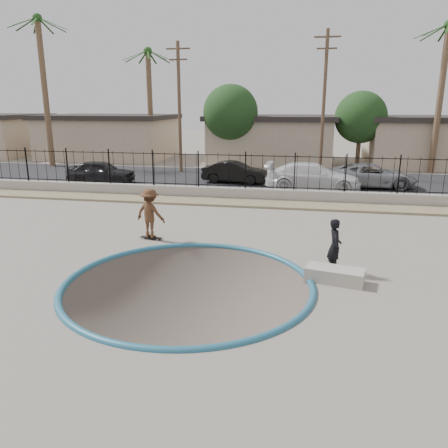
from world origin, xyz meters
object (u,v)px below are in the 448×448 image
(videographer, at_px, (335,246))
(car_d, at_px, (372,176))
(car_a, at_px, (101,172))
(skateboard, at_px, (151,238))
(car_c, at_px, (313,177))
(concrete_ledge, at_px, (335,275))
(car_b, at_px, (235,172))
(skater, at_px, (150,216))

(videographer, distance_m, car_d, 14.64)
(car_a, bearing_deg, skateboard, -148.99)
(car_a, distance_m, car_c, 12.99)
(skateboard, height_order, car_d, car_d)
(videographer, height_order, concrete_ledge, videographer)
(videographer, distance_m, car_b, 15.30)
(car_b, height_order, car_d, car_d)
(car_b, xyz_separation_m, car_d, (8.24, 0.00, 0.04))
(skateboard, relative_size, car_c, 0.16)
(concrete_ledge, relative_size, car_d, 0.32)
(skateboard, relative_size, car_b, 0.21)
(concrete_ledge, relative_size, car_c, 0.30)
(skateboard, bearing_deg, videographer, -11.08)
(skateboard, bearing_deg, car_a, 130.99)
(skateboard, xyz_separation_m, videographer, (6.45, -2.13, 0.76))
(videographer, xyz_separation_m, concrete_ledge, (0.00, -0.72, -0.62))
(concrete_ledge, bearing_deg, skateboard, 156.14)
(videographer, relative_size, car_c, 0.30)
(skater, xyz_separation_m, videographer, (6.45, -2.13, -0.08))
(car_b, bearing_deg, concrete_ledge, -155.90)
(skater, xyz_separation_m, car_a, (-7.10, 10.62, -0.16))
(concrete_ledge, height_order, car_b, car_b)
(skater, bearing_deg, skateboard, -29.69)
(car_d, bearing_deg, car_b, 87.29)
(car_b, bearing_deg, skateboard, 179.39)
(skateboard, distance_m, car_d, 15.41)
(car_a, bearing_deg, car_b, -81.75)
(concrete_ledge, bearing_deg, car_d, 79.04)
(car_a, relative_size, car_d, 0.82)
(videographer, bearing_deg, concrete_ledge, 171.76)
(car_c, xyz_separation_m, car_d, (3.47, 1.60, -0.08))
(skateboard, xyz_separation_m, car_b, (1.12, 12.22, 0.64))
(concrete_ledge, xyz_separation_m, car_a, (-13.55, 13.47, 0.54))
(concrete_ledge, xyz_separation_m, car_d, (2.92, 15.07, 0.54))
(skater, distance_m, concrete_ledge, 7.09)
(concrete_ledge, xyz_separation_m, car_c, (-0.55, 13.47, 0.62))
(skateboard, xyz_separation_m, car_c, (5.89, 10.62, 0.76))
(videographer, bearing_deg, car_d, -19.73)
(car_c, distance_m, car_d, 3.82)
(car_a, xyz_separation_m, car_c, (12.99, 0.00, 0.07))
(concrete_ledge, distance_m, car_a, 19.11)
(concrete_ledge, height_order, car_a, car_a)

